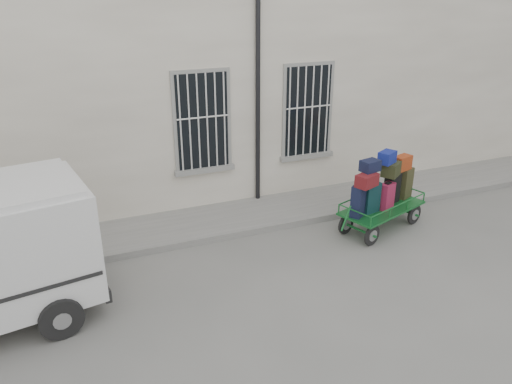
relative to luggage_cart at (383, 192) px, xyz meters
The scene contains 4 objects.
ground 3.17m from the luggage_cart, 168.90° to the right, with size 80.00×80.00×0.00m, color slate.
building 6.12m from the luggage_cart, 121.29° to the left, with size 24.00×5.15×6.00m.
sidewalk 3.49m from the luggage_cart, 151.61° to the left, with size 24.00×1.70×0.15m, color slate.
luggage_cart is the anchor object (origin of this frame).
Camera 1 is at (-3.43, -7.79, 5.19)m, focal length 35.00 mm.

